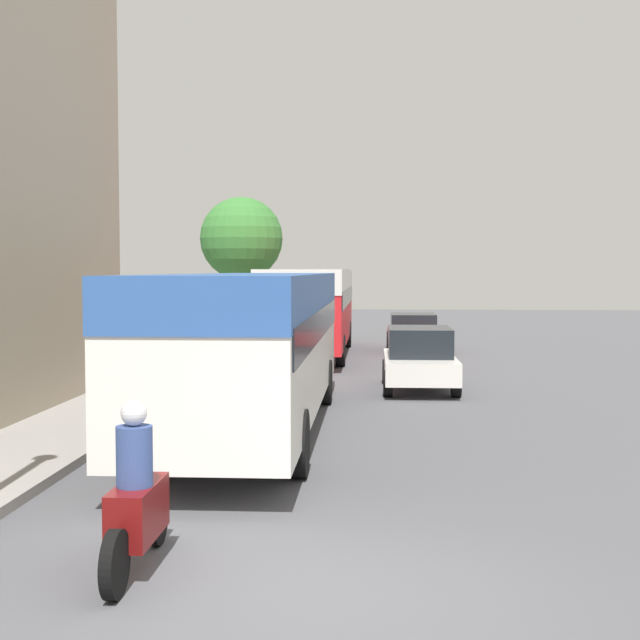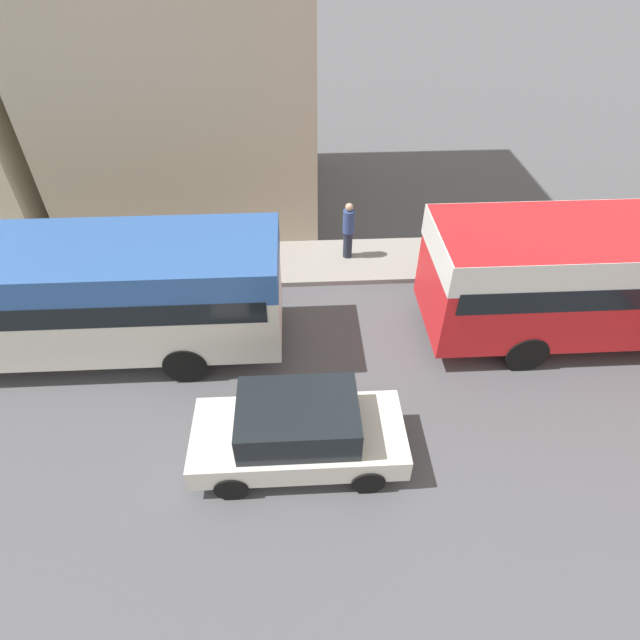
% 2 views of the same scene
% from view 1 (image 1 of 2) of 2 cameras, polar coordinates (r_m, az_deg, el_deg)
% --- Properties ---
extents(ground_plane, '(120.00, 120.00, 0.00)m').
position_cam_1_polar(ground_plane, '(8.58, 0.06, -17.26)').
color(ground_plane, '#515156').
extents(bus_lead, '(2.57, 11.50, 2.93)m').
position_cam_1_polar(bus_lead, '(16.42, -4.35, -0.59)').
color(bus_lead, silver).
rests_on(bus_lead, ground_plane).
extents(bus_following, '(2.67, 11.34, 3.03)m').
position_cam_1_polar(bus_following, '(31.21, -0.61, 1.32)').
color(bus_following, red).
rests_on(bus_following, ground_plane).
extents(motorcycle_behind_lead, '(0.38, 2.24, 1.73)m').
position_cam_1_polar(motorcycle_behind_lead, '(9.22, -11.66, -11.41)').
color(motorcycle_behind_lead, maroon).
rests_on(motorcycle_behind_lead, ground_plane).
extents(car_crossing, '(1.92, 3.93, 1.38)m').
position_cam_1_polar(car_crossing, '(33.26, 5.98, -0.73)').
color(car_crossing, red).
rests_on(car_crossing, ground_plane).
extents(car_far_curb, '(1.83, 4.08, 1.57)m').
position_cam_1_polar(car_far_curb, '(22.44, 6.38, -2.43)').
color(car_far_curb, silver).
rests_on(car_far_curb, ground_plane).
extents(pedestrian_near_curb, '(0.34, 0.34, 1.77)m').
position_cam_1_polar(pedestrian_near_curb, '(24.66, -9.98, -1.34)').
color(pedestrian_near_curb, '#232838').
rests_on(pedestrian_near_curb, sidewalk).
extents(street_tree, '(3.54, 3.54, 5.98)m').
position_cam_1_polar(street_tree, '(38.36, -5.05, 5.19)').
color(street_tree, brown).
rests_on(street_tree, sidewalk).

